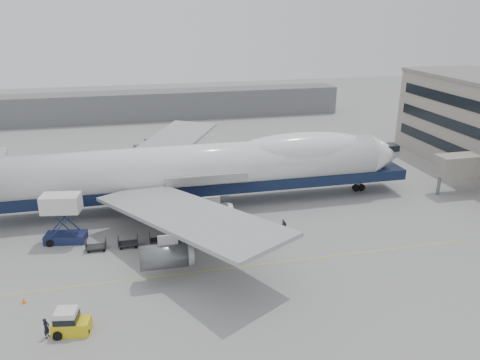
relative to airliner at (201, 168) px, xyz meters
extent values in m
plane|color=gray|center=(-0.64, -12.00, -5.62)|extent=(260.00, 260.00, 0.00)
cube|color=gold|center=(-0.64, -18.00, -5.62)|extent=(60.00, 0.15, 0.01)
cube|color=gray|center=(39.36, -4.00, -1.12)|extent=(9.00, 3.00, 3.00)
cylinder|color=slate|center=(35.36, -4.00, -4.12)|extent=(0.50, 0.50, 3.00)
cube|color=slate|center=(-10.64, 58.00, -2.12)|extent=(110.00, 8.00, 7.00)
cylinder|color=white|center=(-0.64, 0.00, 0.08)|extent=(52.00, 6.40, 6.40)
cube|color=#0E1935|center=(0.36, 0.00, -2.48)|extent=(60.00, 5.76, 1.50)
cone|color=white|center=(28.36, 0.00, 0.08)|extent=(6.00, 6.40, 6.40)
ellipsoid|color=white|center=(14.96, 0.00, 1.84)|extent=(20.67, 5.78, 4.56)
cube|color=#9EA0A3|center=(-3.64, -14.28, -0.52)|extent=(20.35, 26.74, 2.26)
cube|color=#9EA0A3|center=(-3.64, 14.28, -0.52)|extent=(20.35, 26.74, 2.26)
cylinder|color=#595B60|center=(-6.64, 19.00, -2.72)|extent=(4.80, 2.60, 2.60)
cylinder|color=#595B60|center=(-0.64, 10.00, -2.72)|extent=(4.80, 2.60, 2.60)
cylinder|color=#595B60|center=(-0.64, -10.00, -2.72)|extent=(4.80, 2.60, 2.60)
cylinder|color=#595B60|center=(-6.64, -19.00, -2.72)|extent=(4.80, 2.60, 2.60)
cylinder|color=slate|center=(24.36, 0.00, -4.37)|extent=(0.36, 0.36, 2.50)
cylinder|color=black|center=(24.36, 0.00, -5.07)|extent=(1.10, 0.45, 1.10)
cylinder|color=slate|center=(-3.64, -3.00, -4.37)|extent=(0.36, 0.36, 2.50)
cylinder|color=black|center=(-3.64, -3.00, -5.07)|extent=(1.10, 0.45, 1.10)
cylinder|color=slate|center=(-3.64, 3.00, -4.37)|extent=(0.36, 0.36, 2.50)
cylinder|color=black|center=(-3.64, 3.00, -5.07)|extent=(1.10, 0.45, 1.10)
cube|color=navy|center=(-17.59, -7.50, -5.10)|extent=(5.04, 2.99, 1.04)
cube|color=silver|center=(-17.59, -7.50, -0.62)|extent=(4.69, 3.12, 2.09)
cube|color=navy|center=(-17.59, -8.54, -2.82)|extent=(3.36, 0.65, 3.74)
cube|color=navy|center=(-17.59, -6.46, -2.82)|extent=(3.36, 0.65, 3.74)
cube|color=slate|center=(-17.59, -5.98, -0.62)|extent=(2.42, 1.48, 0.15)
cylinder|color=black|center=(-19.29, -8.45, -5.20)|extent=(0.85, 0.33, 0.85)
cylinder|color=black|center=(-19.29, -6.55, -5.20)|extent=(0.85, 0.33, 0.85)
cylinder|color=black|center=(-15.88, -8.45, -5.20)|extent=(0.85, 0.33, 0.85)
cylinder|color=black|center=(-15.88, -6.55, -5.20)|extent=(0.85, 0.33, 0.85)
cube|color=gold|center=(-15.09, -25.39, -5.01)|extent=(3.35, 2.17, 1.22)
cube|color=silver|center=(-15.42, -25.33, -3.90)|extent=(2.02, 1.83, 1.11)
cube|color=black|center=(-15.42, -25.33, -4.12)|extent=(2.14, 1.96, 0.56)
cylinder|color=black|center=(-16.21, -26.11, -5.23)|extent=(0.78, 0.33, 0.78)
cylinder|color=black|center=(-16.21, -24.66, -5.23)|extent=(0.78, 0.33, 0.78)
cylinder|color=black|center=(-13.98, -26.11, -5.23)|extent=(0.78, 0.33, 0.78)
cylinder|color=black|center=(-13.98, -24.66, -5.23)|extent=(0.78, 0.33, 0.78)
imported|color=black|center=(-17.09, -25.59, -4.69)|extent=(0.65, 0.79, 1.87)
cone|color=orange|center=(-20.07, -19.85, -5.34)|extent=(0.37, 0.37, 0.58)
cube|color=orange|center=(-20.07, -19.85, -5.61)|extent=(0.39, 0.39, 0.03)
cube|color=#2D2D30|center=(-13.92, -10.57, -5.17)|extent=(2.30, 1.35, 0.18)
cube|color=#2D2D30|center=(-15.02, -10.57, -4.77)|extent=(0.08, 1.35, 0.90)
cube|color=#2D2D30|center=(-12.82, -10.57, -4.77)|extent=(0.08, 1.35, 0.90)
cylinder|color=black|center=(-14.77, -11.12, -5.47)|extent=(0.30, 0.12, 0.30)
cylinder|color=black|center=(-14.77, -10.02, -5.47)|extent=(0.30, 0.12, 0.30)
cylinder|color=black|center=(-13.07, -11.12, -5.47)|extent=(0.30, 0.12, 0.30)
cylinder|color=black|center=(-13.07, -10.02, -5.47)|extent=(0.30, 0.12, 0.30)
cube|color=#2D2D30|center=(-10.29, -10.57, -5.17)|extent=(2.30, 1.35, 0.18)
cube|color=#2D2D30|center=(-11.39, -10.57, -4.77)|extent=(0.08, 1.35, 0.90)
cube|color=#2D2D30|center=(-9.19, -10.57, -4.77)|extent=(0.08, 1.35, 0.90)
cylinder|color=black|center=(-11.14, -11.12, -5.47)|extent=(0.30, 0.12, 0.30)
cylinder|color=black|center=(-11.14, -10.02, -5.47)|extent=(0.30, 0.12, 0.30)
cylinder|color=black|center=(-9.44, -11.12, -5.47)|extent=(0.30, 0.12, 0.30)
cylinder|color=black|center=(-9.44, -10.02, -5.47)|extent=(0.30, 0.12, 0.30)
cube|color=#2D2D30|center=(-6.67, -10.57, -5.17)|extent=(2.30, 1.35, 0.18)
cube|color=#2D2D30|center=(-7.77, -10.57, -4.77)|extent=(0.08, 1.35, 0.90)
cube|color=#2D2D30|center=(-5.57, -10.57, -4.77)|extent=(0.08, 1.35, 0.90)
cylinder|color=black|center=(-7.52, -11.12, -5.47)|extent=(0.30, 0.12, 0.30)
cylinder|color=black|center=(-7.52, -10.02, -5.47)|extent=(0.30, 0.12, 0.30)
cylinder|color=black|center=(-5.82, -11.12, -5.47)|extent=(0.30, 0.12, 0.30)
cylinder|color=black|center=(-5.82, -10.02, -5.47)|extent=(0.30, 0.12, 0.30)
cube|color=#2D2D30|center=(-3.04, -10.57, -5.17)|extent=(2.30, 1.35, 0.18)
cube|color=#2D2D30|center=(-4.14, -10.57, -4.77)|extent=(0.08, 1.35, 0.90)
cube|color=#2D2D30|center=(-1.94, -10.57, -4.77)|extent=(0.08, 1.35, 0.90)
cylinder|color=black|center=(-3.89, -11.12, -5.47)|extent=(0.30, 0.12, 0.30)
cylinder|color=black|center=(-3.89, -10.02, -5.47)|extent=(0.30, 0.12, 0.30)
cylinder|color=black|center=(-2.19, -11.12, -5.47)|extent=(0.30, 0.12, 0.30)
cylinder|color=black|center=(-2.19, -10.02, -5.47)|extent=(0.30, 0.12, 0.30)
cube|color=#2D2D30|center=(0.58, -10.57, -5.17)|extent=(2.30, 1.35, 0.18)
cube|color=#2D2D30|center=(-0.52, -10.57, -4.77)|extent=(0.08, 1.35, 0.90)
cube|color=#2D2D30|center=(1.68, -10.57, -4.77)|extent=(0.08, 1.35, 0.90)
cylinder|color=black|center=(-0.27, -11.12, -5.47)|extent=(0.30, 0.12, 0.30)
cylinder|color=black|center=(-0.27, -10.02, -5.47)|extent=(0.30, 0.12, 0.30)
cylinder|color=black|center=(1.43, -11.12, -5.47)|extent=(0.30, 0.12, 0.30)
cylinder|color=black|center=(1.43, -10.02, -5.47)|extent=(0.30, 0.12, 0.30)
cube|color=#2D2D30|center=(4.21, -10.57, -5.17)|extent=(2.30, 1.35, 0.18)
cube|color=#2D2D30|center=(3.11, -10.57, -4.77)|extent=(0.08, 1.35, 0.90)
cube|color=#2D2D30|center=(5.31, -10.57, -4.77)|extent=(0.08, 1.35, 0.90)
cylinder|color=black|center=(3.36, -11.12, -5.47)|extent=(0.30, 0.12, 0.30)
cylinder|color=black|center=(3.36, -10.02, -5.47)|extent=(0.30, 0.12, 0.30)
cylinder|color=black|center=(5.06, -11.12, -5.47)|extent=(0.30, 0.12, 0.30)
cylinder|color=black|center=(5.06, -10.02, -5.47)|extent=(0.30, 0.12, 0.30)
cube|color=#2D2D30|center=(7.83, -10.57, -5.17)|extent=(2.30, 1.35, 0.18)
cube|color=#2D2D30|center=(6.73, -10.57, -4.77)|extent=(0.08, 1.35, 0.90)
cube|color=#2D2D30|center=(8.93, -10.57, -4.77)|extent=(0.08, 1.35, 0.90)
cylinder|color=black|center=(6.98, -11.12, -5.47)|extent=(0.30, 0.12, 0.30)
cylinder|color=black|center=(6.98, -10.02, -5.47)|extent=(0.30, 0.12, 0.30)
cylinder|color=black|center=(8.68, -11.12, -5.47)|extent=(0.30, 0.12, 0.30)
cylinder|color=black|center=(8.68, -10.02, -5.47)|extent=(0.30, 0.12, 0.30)
camera|label=1|loc=(-8.45, -61.27, 20.69)|focal=35.00mm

